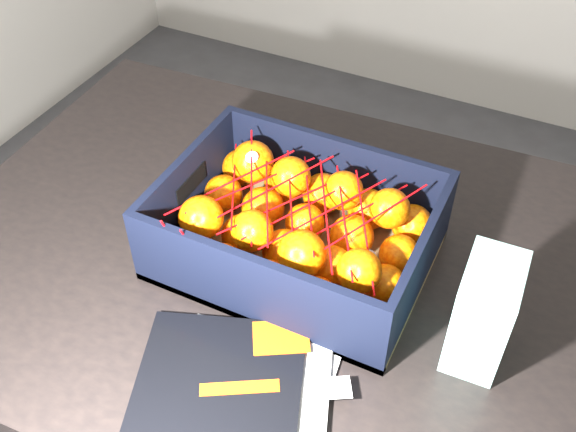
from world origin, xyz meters
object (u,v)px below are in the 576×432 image
at_px(magazine_stack, 228,418).
at_px(retail_carton, 483,313).
at_px(produce_crate, 297,237).
at_px(table, 313,305).

relative_size(magazine_stack, retail_carton, 2.19).
bearing_deg(magazine_stack, retail_carton, 44.61).
relative_size(produce_crate, retail_carton, 2.48).
bearing_deg(table, magazine_stack, -87.05).
height_order(table, magazine_stack, magazine_stack).
relative_size(table, retail_carton, 7.95).
xyz_separation_m(magazine_stack, retail_carton, (0.24, 0.24, 0.07)).
distance_m(magazine_stack, retail_carton, 0.35).
bearing_deg(magazine_stack, produce_crate, 98.96).
height_order(produce_crate, retail_carton, retail_carton).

